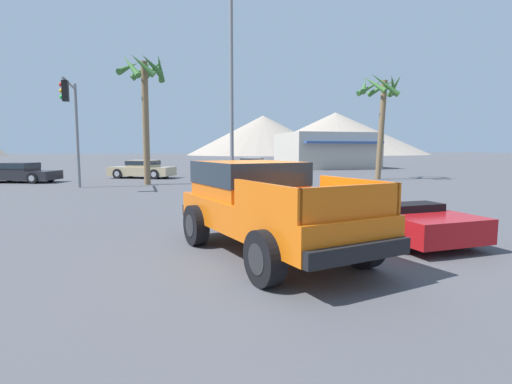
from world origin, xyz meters
TOP-DOWN VIEW (x-y plane):
  - ground_plane at (0.00, 0.00)m, footprint 320.00×320.00m
  - orange_pickup_truck at (-0.41, -0.09)m, footprint 2.97×5.21m
  - red_convertible_car at (2.88, 0.53)m, footprint 2.06×4.47m
  - parked_car_tan at (-2.52, 20.96)m, footprint 4.64×3.61m
  - parked_car_silver at (7.43, 28.71)m, footprint 4.38×3.83m
  - parked_car_dark at (-9.61, 19.40)m, footprint 4.69×3.24m
  - traffic_light_main at (-5.75, 13.69)m, footprint 0.38×3.39m
  - street_lamp_post at (0.71, 7.44)m, footprint 0.90×0.24m
  - palm_tree_tall at (-2.31, 15.68)m, footprint 2.68×2.66m
  - palm_tree_short at (12.36, 15.43)m, footprint 3.02×3.02m
  - storefront_building at (16.04, 30.56)m, footprint 9.03×7.84m
  - distant_mountain_range at (8.59, 115.30)m, footprint 182.86×68.42m

SIDE VIEW (x-z plane):
  - ground_plane at x=0.00m, z-range 0.00..0.00m
  - red_convertible_car at x=2.88m, z-range -0.09..0.96m
  - parked_car_silver at x=7.43m, z-range 0.01..1.16m
  - parked_car_dark at x=-9.61m, z-range 0.01..1.19m
  - parked_car_tan at x=-2.52m, z-range 0.01..1.24m
  - orange_pickup_truck at x=-0.41m, z-range 0.13..1.89m
  - storefront_building at x=16.04m, z-range 0.00..3.61m
  - traffic_light_main at x=-5.75m, z-range 1.05..6.35m
  - street_lamp_post at x=0.71m, z-range 0.79..9.44m
  - palm_tree_short at x=12.36m, z-range 1.75..8.52m
  - palm_tree_tall at x=-2.31m, z-range 1.75..8.86m
  - distant_mountain_range at x=8.59m, z-range -2.36..19.33m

